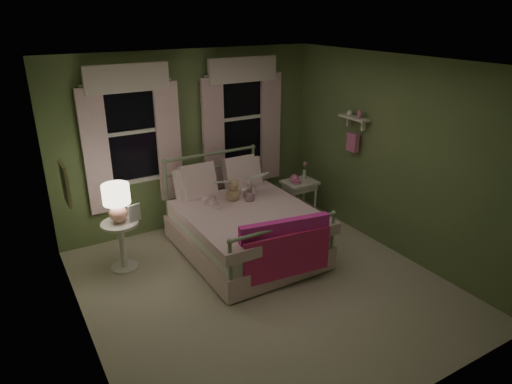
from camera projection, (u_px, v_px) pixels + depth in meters
room_shell at (264, 185)px, 5.02m from camera, size 4.20×4.20×4.20m
bed at (243, 226)px, 6.15m from camera, size 1.58×2.04×1.18m
pink_throw at (286, 242)px, 5.24m from camera, size 1.10×0.29×0.71m
child_left at (209, 182)px, 6.14m from camera, size 0.29×0.21×0.74m
child_right at (245, 175)px, 6.41m from camera, size 0.43×0.39×0.73m
book_left at (217, 186)px, 5.94m from camera, size 0.21×0.14×0.26m
book_right at (254, 181)px, 6.22m from camera, size 0.23×0.19×0.26m
teddy_bear at (233, 192)px, 6.20m from camera, size 0.24×0.20×0.32m
nightstand_left at (121, 239)px, 5.73m from camera, size 0.46×0.46×0.65m
table_lamp at (117, 200)px, 5.53m from camera, size 0.33×0.33×0.49m
book_nightstand at (129, 222)px, 5.62m from camera, size 0.20×0.25×0.02m
nightstand_right at (299, 187)px, 7.02m from camera, size 0.50×0.40×0.64m
pink_toy at (295, 179)px, 6.91m from camera, size 0.14×0.19×0.14m
bud_vase at (304, 170)px, 7.03m from camera, size 0.06×0.06×0.28m
window_left at (132, 128)px, 6.12m from camera, size 1.34×0.13×1.96m
window_right at (242, 114)px, 6.92m from camera, size 1.34×0.13×1.96m
wall_shelf at (354, 130)px, 6.39m from camera, size 0.15×0.50×0.60m
framed_picture at (65, 184)px, 4.50m from camera, size 0.03×0.32×0.42m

